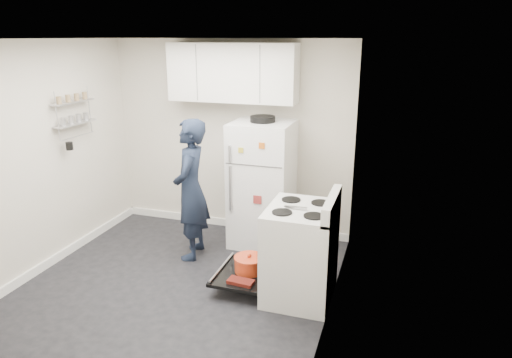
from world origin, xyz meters
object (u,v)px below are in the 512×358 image
(refrigerator, at_px, (262,184))
(person, at_px, (191,190))
(electric_range, at_px, (299,253))
(open_oven_door, at_px, (246,268))

(refrigerator, height_order, person, person)
(electric_range, relative_size, refrigerator, 0.68)
(open_oven_door, relative_size, person, 0.43)
(open_oven_door, xyz_separation_m, refrigerator, (-0.16, 1.08, 0.59))
(open_oven_door, height_order, refrigerator, refrigerator)
(electric_range, height_order, refrigerator, refrigerator)
(open_oven_door, bearing_deg, person, 150.62)
(refrigerator, distance_m, person, 0.91)
(electric_range, bearing_deg, person, 160.65)
(electric_range, relative_size, person, 0.67)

